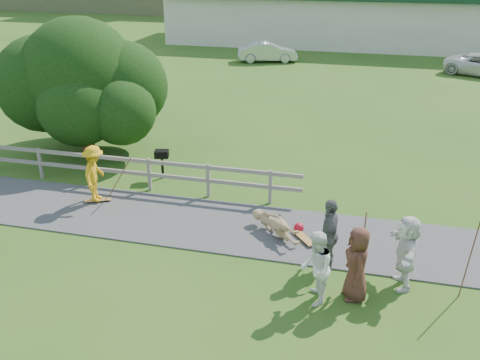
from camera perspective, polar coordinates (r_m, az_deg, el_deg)
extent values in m
plane|color=#2A5518|center=(14.39, -7.30, -7.21)|extent=(260.00, 260.00, 0.00)
cube|color=#3E3E41|center=(15.59, -5.33, -4.43)|extent=(34.00, 3.00, 0.04)
cube|color=slate|center=(19.46, -20.52, 1.69)|extent=(0.10, 0.10, 1.10)
cube|color=slate|center=(18.43, -15.36, 1.17)|extent=(0.10, 0.10, 1.10)
cube|color=slate|center=(17.57, -9.64, 0.58)|extent=(0.10, 0.10, 1.10)
cube|color=slate|center=(16.90, -3.40, -0.06)|extent=(0.10, 0.10, 1.10)
cube|color=slate|center=(16.44, 3.26, -0.75)|extent=(0.10, 0.10, 1.10)
cube|color=slate|center=(18.51, -16.86, 2.59)|extent=(15.00, 0.08, 0.12)
cube|color=slate|center=(18.67, -16.70, 1.31)|extent=(15.00, 0.08, 0.12)
cube|color=beige|center=(46.69, 13.82, 16.95)|extent=(32.00, 10.00, 4.80)
imported|color=gold|center=(16.91, -15.20, 0.36)|extent=(0.83, 1.23, 1.77)
imported|color=tan|center=(14.73, 3.81, -4.81)|extent=(1.52, 1.62, 0.65)
imported|color=white|center=(11.96, 8.10, -9.32)|extent=(0.78, 0.94, 1.74)
imported|color=slate|center=(13.21, 9.51, -5.70)|extent=(0.62, 1.15, 1.86)
imported|color=#4F291F|center=(12.24, 12.36, -8.74)|extent=(0.75, 0.97, 1.77)
imported|color=silver|center=(12.93, 17.27, -7.34)|extent=(0.72, 1.74, 1.82)
imported|color=#BABCC3|center=(37.87, 2.95, 13.48)|extent=(4.27, 2.52, 1.33)
sphere|color=red|center=(15.04, 6.29, -5.07)|extent=(0.28, 0.28, 0.28)
cylinder|color=brown|center=(16.96, -12.78, 0.61)|extent=(0.03, 0.03, 1.73)
cylinder|color=brown|center=(12.72, 12.92, -7.16)|extent=(0.03, 0.03, 1.89)
cylinder|color=brown|center=(12.94, 23.25, -7.84)|extent=(0.03, 0.03, 1.99)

